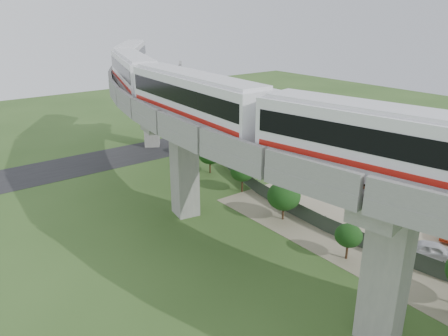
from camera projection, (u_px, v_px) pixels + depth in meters
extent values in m
plane|color=#314F1F|center=(250.00, 264.00, 33.12)|extent=(160.00, 160.00, 0.00)
cube|color=gray|center=(381.00, 222.00, 39.65)|extent=(18.00, 26.00, 0.04)
cube|color=#232326|center=(96.00, 161.00, 55.45)|extent=(60.00, 8.00, 0.03)
cube|color=#99968E|center=(151.00, 117.00, 60.59)|extent=(2.86, 2.93, 8.40)
cube|color=#99968E|center=(149.00, 82.00, 58.95)|extent=(7.21, 5.74, 1.20)
cube|color=#99968E|center=(184.00, 172.00, 39.96)|extent=(2.35, 2.51, 8.40)
cube|color=#99968E|center=(183.00, 121.00, 38.32)|extent=(7.31, 3.58, 1.20)
cube|color=#99968E|center=(386.00, 274.00, 24.45)|extent=(2.35, 2.51, 8.40)
cube|color=#99968E|center=(398.00, 196.00, 22.81)|extent=(7.31, 3.58, 1.20)
cube|color=gray|center=(148.00, 81.00, 53.01)|extent=(16.42, 20.91, 0.80)
cube|color=gray|center=(111.00, 75.00, 51.91)|extent=(8.66, 17.08, 1.00)
cube|color=gray|center=(183.00, 73.00, 53.50)|extent=(8.66, 17.08, 1.00)
cube|color=brown|center=(129.00, 78.00, 52.45)|extent=(10.68, 18.08, 0.12)
cube|color=black|center=(129.00, 77.00, 52.40)|extent=(9.69, 17.59, 0.12)
cube|color=brown|center=(166.00, 77.00, 53.26)|extent=(10.68, 18.08, 0.12)
cube|color=black|center=(166.00, 76.00, 53.22)|extent=(9.69, 17.59, 0.12)
cube|color=gray|center=(189.00, 112.00, 36.90)|extent=(11.77, 20.03, 0.80)
cube|color=gray|center=(139.00, 107.00, 34.64)|extent=(3.22, 18.71, 1.00)
cube|color=gray|center=(233.00, 97.00, 38.54)|extent=(3.22, 18.71, 1.00)
cube|color=brown|center=(164.00, 110.00, 35.74)|extent=(5.44, 19.05, 0.12)
cube|color=black|center=(164.00, 108.00, 35.70)|extent=(4.35, 18.88, 0.12)
cube|color=brown|center=(212.00, 104.00, 37.74)|extent=(5.44, 19.05, 0.12)
cube|color=black|center=(212.00, 103.00, 37.70)|extent=(4.35, 18.88, 0.12)
cube|color=gray|center=(376.00, 172.00, 23.31)|extent=(11.77, 20.03, 0.80)
cube|color=gray|center=(336.00, 177.00, 20.08)|extent=(3.22, 18.71, 1.00)
cube|color=gray|center=(411.00, 140.00, 25.93)|extent=(3.22, 18.71, 1.00)
cube|color=brown|center=(357.00, 175.00, 21.66)|extent=(5.44, 19.05, 0.12)
cube|color=black|center=(357.00, 172.00, 21.61)|extent=(4.35, 18.88, 0.12)
cube|color=brown|center=(395.00, 155.00, 24.65)|extent=(5.44, 19.05, 0.12)
cube|color=black|center=(395.00, 153.00, 24.61)|extent=(4.35, 18.88, 0.12)
cube|color=silver|center=(405.00, 149.00, 19.69)|extent=(5.44, 15.24, 3.20)
cube|color=silver|center=(411.00, 112.00, 19.11)|extent=(4.77, 14.40, 0.22)
cube|color=black|center=(407.00, 140.00, 19.54)|extent=(5.39, 14.66, 1.15)
cube|color=#AF1A11|center=(403.00, 165.00, 19.95)|extent=(5.39, 14.66, 0.30)
cube|color=black|center=(401.00, 179.00, 20.19)|extent=(4.24, 12.88, 0.28)
cube|color=silver|center=(195.00, 99.00, 30.70)|extent=(3.65, 15.14, 3.20)
cube|color=silver|center=(194.00, 75.00, 30.12)|extent=(3.06, 14.36, 0.22)
cube|color=black|center=(195.00, 93.00, 30.55)|extent=(3.67, 14.55, 1.15)
cube|color=#AF1A11|center=(195.00, 110.00, 30.96)|extent=(3.67, 14.55, 0.30)
cube|color=black|center=(195.00, 119.00, 31.20)|extent=(2.71, 12.85, 0.28)
cube|color=silver|center=(134.00, 72.00, 43.76)|extent=(7.21, 15.10, 3.20)
cube|color=silver|center=(133.00, 55.00, 43.18)|extent=(6.46, 14.22, 0.22)
cube|color=black|center=(134.00, 68.00, 43.60)|extent=(7.08, 14.55, 1.15)
cube|color=#AF1A11|center=(134.00, 80.00, 44.01)|extent=(7.08, 14.55, 0.30)
cube|color=black|center=(135.00, 87.00, 44.26)|extent=(5.75, 12.71, 0.28)
cube|color=silver|center=(131.00, 57.00, 58.04)|extent=(10.32, 14.11, 3.20)
cube|color=silver|center=(130.00, 44.00, 57.46)|extent=(9.46, 13.19, 0.22)
cube|color=black|center=(131.00, 54.00, 57.89)|extent=(10.05, 13.64, 1.15)
cube|color=#AF1A11|center=(131.00, 63.00, 58.30)|extent=(10.05, 13.64, 0.30)
cube|color=black|center=(132.00, 68.00, 58.54)|extent=(8.44, 11.78, 0.28)
cylinder|color=#2D382D|center=(224.00, 158.00, 54.25)|extent=(0.08, 0.08, 1.50)
cube|color=#2D382D|center=(230.00, 165.00, 52.03)|extent=(1.69, 4.77, 1.40)
cylinder|color=#2D382D|center=(237.00, 172.00, 49.85)|extent=(0.08, 0.08, 1.50)
cube|color=#2D382D|center=(246.00, 179.00, 47.70)|extent=(1.23, 4.91, 1.40)
cylinder|color=#2D382D|center=(257.00, 187.00, 45.60)|extent=(0.08, 0.08, 1.50)
cube|color=#2D382D|center=(271.00, 195.00, 43.55)|extent=(0.75, 4.99, 1.40)
cylinder|color=#2D382D|center=(286.00, 204.00, 41.55)|extent=(0.08, 0.08, 1.50)
cube|color=#2D382D|center=(304.00, 213.00, 39.61)|extent=(0.27, 5.04, 1.40)
cylinder|color=#2D382D|center=(325.00, 224.00, 37.74)|extent=(0.08, 0.08, 1.50)
cube|color=#2D382D|center=(349.00, 234.00, 35.93)|extent=(0.27, 5.04, 1.40)
cylinder|color=#2D382D|center=(376.00, 246.00, 34.20)|extent=(0.08, 0.08, 1.50)
cube|color=#2D382D|center=(407.00, 258.00, 32.54)|extent=(0.75, 4.99, 1.40)
cylinder|color=#2D382D|center=(442.00, 270.00, 30.97)|extent=(0.08, 0.08, 1.50)
cylinder|color=#382314|center=(199.00, 151.00, 57.32)|extent=(0.18, 0.18, 1.46)
ellipsoid|color=#143511|center=(199.00, 139.00, 56.79)|extent=(2.79, 2.79, 2.37)
cylinder|color=#382314|center=(210.00, 167.00, 51.39)|extent=(0.18, 0.18, 1.51)
ellipsoid|color=#143511|center=(210.00, 154.00, 50.84)|extent=(2.81, 2.81, 2.38)
cylinder|color=#382314|center=(242.00, 185.00, 45.91)|extent=(0.18, 0.18, 1.60)
ellipsoid|color=#143511|center=(242.00, 171.00, 45.37)|extent=(2.55, 2.55, 2.17)
cylinder|color=#382314|center=(283.00, 212.00, 39.89)|extent=(0.18, 0.18, 1.45)
ellipsoid|color=#143511|center=(284.00, 196.00, 39.33)|extent=(3.04, 3.04, 2.58)
cylinder|color=#382314|center=(347.00, 251.00, 33.54)|extent=(0.18, 0.18, 1.42)
ellipsoid|color=#143511|center=(349.00, 235.00, 33.08)|extent=(2.10, 2.10, 1.78)
imported|color=silver|center=(434.00, 251.00, 33.54)|extent=(3.46, 4.24, 1.36)
imported|color=black|center=(307.00, 176.00, 48.75)|extent=(4.33, 2.11, 1.21)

